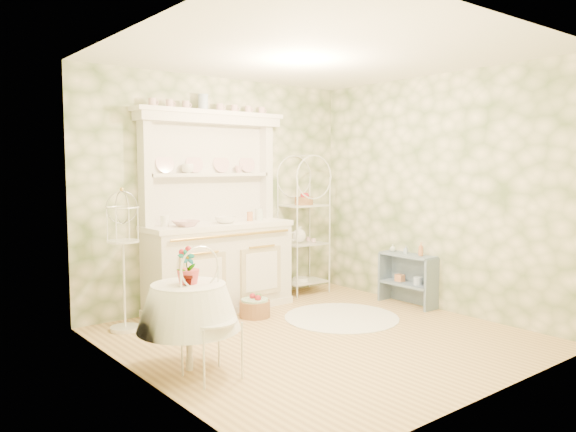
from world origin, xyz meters
TOP-DOWN VIEW (x-y plane):
  - floor at (0.00, 0.00)m, footprint 3.60×3.60m
  - ceiling at (0.00, 0.00)m, footprint 3.60×3.60m
  - wall_left at (-1.80, 0.00)m, footprint 3.60×3.60m
  - wall_right at (1.80, 0.00)m, footprint 3.60×3.60m
  - wall_back at (0.00, 1.80)m, footprint 3.60×3.60m
  - wall_front at (0.00, -1.80)m, footprint 3.60×3.60m
  - kitchen_dresser at (-0.20, 1.52)m, footprint 1.87×0.61m
  - bakers_rack at (1.13, 1.59)m, footprint 0.55×0.41m
  - side_shelf at (1.68, 0.31)m, footprint 0.34×0.77m
  - round_table at (-1.42, 0.01)m, footprint 0.88×0.88m
  - cafe_chair at (-1.36, -0.24)m, footprint 0.35×0.35m
  - birdcage_stand at (-1.39, 1.41)m, footprint 0.36×0.36m
  - floor_basket at (-0.07, 1.01)m, footprint 0.46×0.46m
  - lace_rug at (0.66, 0.38)m, footprint 1.32×1.32m
  - bowl_floral at (-0.67, 1.42)m, footprint 0.32×0.32m
  - bowl_white at (-0.15, 1.45)m, footprint 0.25×0.25m
  - cup_left at (-0.50, 1.68)m, footprint 0.14×0.14m
  - cup_right at (0.18, 1.68)m, footprint 0.10×0.10m
  - potted_geranium at (-1.45, -0.04)m, footprint 0.15×0.11m
  - bottle_amber at (1.68, 0.12)m, footprint 0.08×0.08m
  - bottle_blue at (1.68, 0.34)m, footprint 0.05×0.05m
  - bottle_glass at (1.68, 0.55)m, footprint 0.09×0.09m

SIDE VIEW (x-z plane):
  - floor at x=0.00m, z-range 0.00..0.00m
  - lace_rug at x=0.66m, z-range 0.00..0.01m
  - floor_basket at x=-0.07m, z-range 0.00..0.24m
  - side_shelf at x=1.68m, z-range 0.00..0.64m
  - round_table at x=-1.42m, z-range 0.00..0.75m
  - cafe_chair at x=-1.36m, z-range 0.00..0.76m
  - bottle_glass at x=1.68m, z-range 0.60..0.69m
  - bottle_blue at x=1.68m, z-range 0.60..0.70m
  - bottle_amber at x=1.68m, z-range 0.60..0.76m
  - birdcage_stand at x=-1.39m, z-range 0.00..1.38m
  - bakers_rack at x=1.13m, z-range 0.00..1.69m
  - potted_geranium at x=-1.45m, z-range 0.71..0.99m
  - bowl_floral at x=-0.67m, z-range 0.98..1.05m
  - bowl_white at x=-0.15m, z-range 0.98..1.05m
  - kitchen_dresser at x=-0.20m, z-range 0.00..2.29m
  - wall_left at x=-1.80m, z-range 1.35..1.35m
  - wall_right at x=1.80m, z-range 1.35..1.35m
  - wall_back at x=0.00m, z-range 1.35..1.35m
  - wall_front at x=0.00m, z-range 1.35..1.35m
  - cup_left at x=-0.50m, z-range 1.56..1.66m
  - cup_right at x=0.18m, z-range 1.57..1.65m
  - ceiling at x=0.00m, z-range 2.70..2.70m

